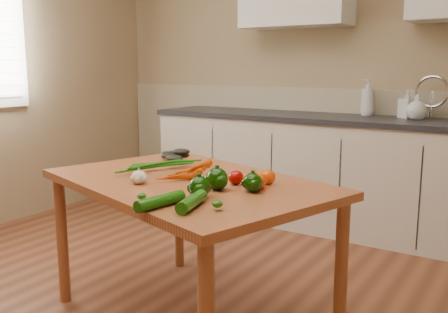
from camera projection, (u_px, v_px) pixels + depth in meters
room at (121, 74)px, 2.33m from camera, size 4.04×5.04×2.64m
counter_run at (320, 170)px, 4.03m from camera, size 2.84×0.64×1.14m
table at (188, 196)px, 2.42m from camera, size 1.59×1.26×0.74m
soap_bottle_a at (368, 97)px, 3.91m from camera, size 0.14×0.14×0.29m
soap_bottle_b at (407, 104)px, 3.72m from camera, size 0.13×0.13×0.21m
soap_bottle_c at (417, 107)px, 3.61m from camera, size 0.20×0.20×0.19m
carrot_bunch at (180, 169)px, 2.48m from camera, size 0.30×0.27×0.07m
leafy_greens at (176, 152)px, 2.89m from camera, size 0.20×0.18×0.10m
garlic_bulb at (139, 177)px, 2.32m from camera, size 0.07×0.07×0.06m
pepper_a at (217, 179)px, 2.20m from camera, size 0.10×0.10×0.10m
pepper_b at (253, 183)px, 2.17m from camera, size 0.08×0.08×0.08m
pepper_c at (199, 187)px, 2.07m from camera, size 0.09×0.09×0.09m
tomato_a at (236, 178)px, 2.30m from camera, size 0.07×0.07×0.07m
tomato_b at (267, 177)px, 2.31m from camera, size 0.08×0.08×0.07m
tomato_c at (258, 180)px, 2.23m from camera, size 0.08×0.08×0.07m
zucchini_a at (192, 202)px, 1.92m from camera, size 0.10×0.22×0.05m
zucchini_b at (160, 201)px, 1.93m from camera, size 0.08×0.23×0.05m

